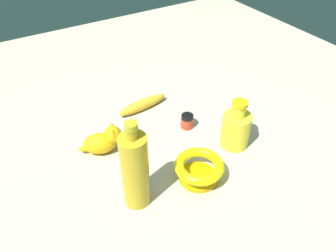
{
  "coord_description": "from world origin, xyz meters",
  "views": [
    {
      "loc": [
        -0.62,
        0.38,
        0.67
      ],
      "look_at": [
        0.0,
        0.0,
        0.07
      ],
      "focal_mm": 35.32,
      "sensor_mm": 36.0,
      "label": 1
    }
  ],
  "objects_px": {
    "bowl": "(198,169)",
    "bottle_short": "(236,128)",
    "banana": "(143,104)",
    "cat_figurine": "(103,141)",
    "bottle_tall": "(135,170)",
    "nail_polish_jar": "(187,121)"
  },
  "relations": [
    {
      "from": "bowl",
      "to": "bottle_short",
      "type": "bearing_deg",
      "value": -71.71
    },
    {
      "from": "bowl",
      "to": "banana",
      "type": "bearing_deg",
      "value": -3.67
    },
    {
      "from": "banana",
      "to": "cat_figurine",
      "type": "xyz_separation_m",
      "value": [
        -0.13,
        0.19,
        0.02
      ]
    },
    {
      "from": "banana",
      "to": "cat_figurine",
      "type": "relative_size",
      "value": 1.49
    },
    {
      "from": "bowl",
      "to": "banana",
      "type": "distance_m",
      "value": 0.36
    },
    {
      "from": "banana",
      "to": "bowl",
      "type": "bearing_deg",
      "value": -99.84
    },
    {
      "from": "bottle_short",
      "to": "cat_figurine",
      "type": "bearing_deg",
      "value": 63.42
    },
    {
      "from": "bowl",
      "to": "bottle_tall",
      "type": "distance_m",
      "value": 0.18
    },
    {
      "from": "bottle_tall",
      "to": "cat_figurine",
      "type": "relative_size",
      "value": 1.99
    },
    {
      "from": "nail_polish_jar",
      "to": "banana",
      "type": "bearing_deg",
      "value": 25.6
    },
    {
      "from": "nail_polish_jar",
      "to": "banana",
      "type": "distance_m",
      "value": 0.18
    },
    {
      "from": "nail_polish_jar",
      "to": "bottle_short",
      "type": "height_order",
      "value": "bottle_short"
    },
    {
      "from": "bowl",
      "to": "cat_figurine",
      "type": "distance_m",
      "value": 0.28
    },
    {
      "from": "nail_polish_jar",
      "to": "bottle_tall",
      "type": "height_order",
      "value": "bottle_tall"
    },
    {
      "from": "nail_polish_jar",
      "to": "bottle_short",
      "type": "bearing_deg",
      "value": -152.04
    },
    {
      "from": "bottle_tall",
      "to": "bowl",
      "type": "bearing_deg",
      "value": -97.08
    },
    {
      "from": "bottle_short",
      "to": "nail_polish_jar",
      "type": "bearing_deg",
      "value": 27.96
    },
    {
      "from": "nail_polish_jar",
      "to": "cat_figurine",
      "type": "height_order",
      "value": "cat_figurine"
    },
    {
      "from": "nail_polish_jar",
      "to": "cat_figurine",
      "type": "distance_m",
      "value": 0.27
    },
    {
      "from": "bottle_short",
      "to": "cat_figurine",
      "type": "height_order",
      "value": "bottle_short"
    },
    {
      "from": "bowl",
      "to": "nail_polish_jar",
      "type": "xyz_separation_m",
      "value": [
        0.2,
        -0.1,
        -0.02
      ]
    },
    {
      "from": "bottle_short",
      "to": "bowl",
      "type": "bearing_deg",
      "value": 108.29
    }
  ]
}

